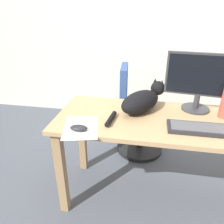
# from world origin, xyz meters

# --- Properties ---
(ground_plane) EXTENTS (8.00, 8.00, 0.00)m
(ground_plane) POSITION_xyz_m (0.00, 0.00, 0.00)
(ground_plane) COLOR #474C56
(back_wall) EXTENTS (6.00, 0.04, 2.60)m
(back_wall) POSITION_xyz_m (0.00, 1.50, 1.30)
(back_wall) COLOR beige
(back_wall) RESTS_ON ground_plane
(desk) EXTENTS (1.52, 0.61, 0.72)m
(desk) POSITION_xyz_m (0.00, 0.00, 0.61)
(desk) COLOR tan
(desk) RESTS_ON ground_plane
(office_chair) EXTENTS (0.48, 0.48, 0.92)m
(office_chair) POSITION_xyz_m (-0.24, 0.63, 0.40)
(office_chair) COLOR black
(office_chair) RESTS_ON ground_plane
(monitor) EXTENTS (0.48, 0.20, 0.42)m
(monitor) POSITION_xyz_m (0.21, 0.19, 0.95)
(monitor) COLOR #333338
(monitor) RESTS_ON desk
(keyboard) EXTENTS (0.44, 0.15, 0.03)m
(keyboard) POSITION_xyz_m (0.22, -0.12, 0.73)
(keyboard) COLOR #232328
(keyboard) RESTS_ON desk
(cat) EXTENTS (0.38, 0.51, 0.20)m
(cat) POSITION_xyz_m (-0.18, 0.11, 0.80)
(cat) COLOR black
(cat) RESTS_ON desk
(computer_mouse) EXTENTS (0.11, 0.06, 0.04)m
(computer_mouse) POSITION_xyz_m (-0.54, -0.25, 0.74)
(computer_mouse) COLOR #232328
(computer_mouse) RESTS_ON desk
(paper_sheet) EXTENTS (0.27, 0.34, 0.00)m
(paper_sheet) POSITION_xyz_m (-0.54, -0.21, 0.72)
(paper_sheet) COLOR white
(paper_sheet) RESTS_ON desk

